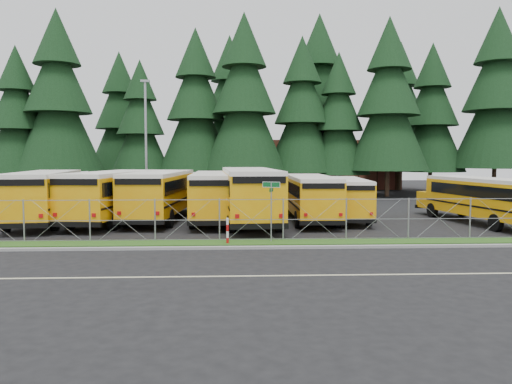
% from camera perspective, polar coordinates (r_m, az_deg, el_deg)
% --- Properties ---
extents(ground, '(120.00, 120.00, 0.00)m').
position_cam_1_polar(ground, '(24.80, 5.20, -5.14)').
color(ground, black).
rests_on(ground, ground).
extents(curb, '(50.00, 0.25, 0.12)m').
position_cam_1_polar(curb, '(21.77, 6.31, -6.27)').
color(curb, gray).
rests_on(curb, ground).
extents(grass_verge, '(50.00, 1.40, 0.06)m').
position_cam_1_polar(grass_verge, '(23.14, 5.77, -5.73)').
color(grass_verge, '#184012').
rests_on(grass_verge, ground).
extents(road_lane_line, '(50.00, 0.12, 0.01)m').
position_cam_1_polar(road_lane_line, '(17.05, 8.88, -9.36)').
color(road_lane_line, beige).
rests_on(road_lane_line, ground).
extents(chainlink_fence, '(44.00, 0.10, 2.00)m').
position_cam_1_polar(chainlink_fence, '(23.68, 5.54, -3.13)').
color(chainlink_fence, '#919499').
rests_on(chainlink_fence, ground).
extents(brick_building, '(22.00, 10.00, 6.00)m').
position_cam_1_polar(brick_building, '(64.94, 5.70, 3.16)').
color(brick_building, brown).
rests_on(brick_building, ground).
extents(bus_0, '(4.30, 12.02, 3.08)m').
position_cam_1_polar(bus_0, '(32.14, -22.94, -0.59)').
color(bus_0, orange).
rests_on(bus_0, ground).
extents(bus_1, '(4.33, 12.01, 3.08)m').
position_cam_1_polar(bus_1, '(31.39, -15.86, -0.53)').
color(bus_1, orange).
rests_on(bus_1, ground).
extents(bus_2, '(3.63, 11.81, 3.05)m').
position_cam_1_polar(bus_2, '(31.61, -10.78, -0.44)').
color(bus_2, orange).
rests_on(bus_2, ground).
extents(bus_3, '(2.83, 11.43, 2.99)m').
position_cam_1_polar(bus_3, '(30.75, -4.70, -0.56)').
color(bus_3, orange).
rests_on(bus_3, ground).
extents(bus_4, '(3.62, 12.54, 3.25)m').
position_cam_1_polar(bus_4, '(29.55, -0.82, -0.48)').
color(bus_4, orange).
rests_on(bus_4, ground).
extents(bus_5, '(2.64, 10.68, 2.79)m').
position_cam_1_polar(bus_5, '(30.84, 6.18, -0.74)').
color(bus_5, orange).
rests_on(bus_5, ground).
extents(bus_6, '(3.29, 10.10, 2.60)m').
position_cam_1_polar(bus_6, '(31.92, 10.12, -0.79)').
color(bus_6, orange).
rests_on(bus_6, ground).
extents(bus_east, '(3.84, 10.64, 2.73)m').
position_cam_1_polar(bus_east, '(32.29, 24.18, -0.92)').
color(bus_east, orange).
rests_on(bus_east, ground).
extents(street_sign, '(0.79, 0.52, 2.81)m').
position_cam_1_polar(street_sign, '(22.90, 1.76, -0.76)').
color(street_sign, '#919499').
rests_on(street_sign, ground).
extents(striped_bollard, '(0.11, 0.11, 1.20)m').
position_cam_1_polar(striped_bollard, '(22.58, -3.27, -4.50)').
color(striped_bollard, '#B20C0C').
rests_on(striped_bollard, ground).
extents(light_standard, '(0.70, 0.35, 10.14)m').
position_cam_1_polar(light_standard, '(41.60, -12.46, 6.07)').
color(light_standard, '#919499').
rests_on(light_standard, ground).
extents(conifer_0, '(6.54, 6.54, 14.46)m').
position_cam_1_polar(conifer_0, '(52.67, -25.61, 7.20)').
color(conifer_0, black).
rests_on(conifer_0, ground).
extents(conifer_1, '(8.12, 8.12, 17.96)m').
position_cam_1_polar(conifer_1, '(51.60, -21.67, 9.33)').
color(conifer_1, black).
rests_on(conifer_1, ground).
extents(conifer_2, '(6.25, 6.25, 13.83)m').
position_cam_1_polar(conifer_2, '(52.59, -13.05, 7.15)').
color(conifer_2, black).
rests_on(conifer_2, ground).
extents(conifer_3, '(7.72, 7.72, 17.07)m').
position_cam_1_polar(conifer_3, '(51.97, -6.88, 9.05)').
color(conifer_3, black).
rests_on(conifer_3, ground).
extents(conifer_4, '(8.24, 8.24, 18.22)m').
position_cam_1_polar(conifer_4, '(50.24, -1.35, 9.91)').
color(conifer_4, black).
rests_on(conifer_4, ground).
extents(conifer_5, '(7.38, 7.38, 16.32)m').
position_cam_1_polar(conifer_5, '(52.02, 5.27, 8.64)').
color(conifer_5, black).
rests_on(conifer_5, ground).
extents(conifer_6, '(6.63, 6.63, 14.67)m').
position_cam_1_polar(conifer_6, '(52.31, 9.38, 7.68)').
color(conifer_6, black).
rests_on(conifer_6, ground).
extents(conifer_7, '(8.04, 8.04, 17.79)m').
position_cam_1_polar(conifer_7, '(51.82, 14.89, 9.36)').
color(conifer_7, black).
rests_on(conifer_7, ground).
extents(conifer_8, '(7.29, 7.29, 16.11)m').
position_cam_1_polar(conifer_8, '(57.18, 19.42, 7.91)').
color(conifer_8, black).
rests_on(conifer_8, ground).
extents(conifer_9, '(8.65, 8.65, 19.14)m').
position_cam_1_polar(conifer_9, '(57.19, 25.79, 9.26)').
color(conifer_9, black).
rests_on(conifer_9, ground).
extents(conifer_10, '(7.07, 7.07, 15.65)m').
position_cam_1_polar(conifer_10, '(58.20, -15.27, 7.69)').
color(conifer_10, black).
rests_on(conifer_10, ground).
extents(conifer_11, '(8.17, 8.17, 18.07)m').
position_cam_1_polar(conifer_11, '(59.02, -3.01, 8.95)').
color(conifer_11, black).
rests_on(conifer_11, ground).
extents(conifer_12, '(8.98, 8.98, 19.86)m').
position_cam_1_polar(conifer_12, '(57.06, 7.20, 10.00)').
color(conifer_12, black).
rests_on(conifer_12, ground).
extents(conifer_13, '(7.89, 7.89, 17.44)m').
position_cam_1_polar(conifer_13, '(61.92, 16.12, 8.28)').
color(conifer_13, black).
rests_on(conifer_13, ground).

